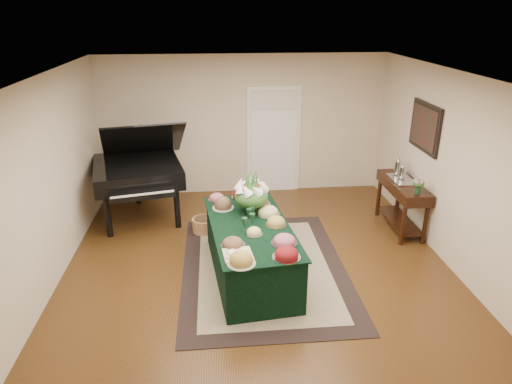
{
  "coord_description": "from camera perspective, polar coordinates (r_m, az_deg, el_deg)",
  "views": [
    {
      "loc": [
        -0.56,
        -5.67,
        3.49
      ],
      "look_at": [
        0.0,
        0.3,
        1.05
      ],
      "focal_mm": 32.0,
      "sensor_mm": 36.0,
      "label": 1
    }
  ],
  "objects": [
    {
      "name": "area_rug",
      "position": [
        6.65,
        0.98,
        -9.42
      ],
      "size": [
        2.31,
        3.23,
        0.01
      ],
      "color": "black",
      "rests_on": "ground"
    },
    {
      "name": "wicker_basket",
      "position": [
        7.65,
        -6.53,
        -4.14
      ],
      "size": [
        0.38,
        0.38,
        0.24
      ],
      "primitive_type": "cylinder",
      "color": "#AB7345",
      "rests_on": "ground"
    },
    {
      "name": "floral_centerpiece",
      "position": [
        6.41,
        -0.57,
        -0.06
      ],
      "size": [
        0.5,
        0.5,
        0.5
      ],
      "color": "#15351F",
      "rests_on": "buffet_table"
    },
    {
      "name": "ground",
      "position": [
        6.68,
        0.24,
        -9.35
      ],
      "size": [
        6.0,
        6.0,
        0.0
      ],
      "primitive_type": "plane",
      "color": "black",
      "rests_on": "ground"
    },
    {
      "name": "green_goblets",
      "position": [
        6.14,
        -0.81,
        -3.21
      ],
      "size": [
        0.2,
        0.41,
        0.18
      ],
      "color": "#15351F",
      "rests_on": "buffet_table"
    },
    {
      "name": "tea_service",
      "position": [
        7.94,
        17.6,
        2.5
      ],
      "size": [
        0.34,
        0.58,
        0.3
      ],
      "color": "#BABAC3",
      "rests_on": "mahogany_sideboard"
    },
    {
      "name": "buffet_table",
      "position": [
        6.32,
        -0.72,
        -7.26
      ],
      "size": [
        1.26,
        2.28,
        0.77
      ],
      "color": "black",
      "rests_on": "ground"
    },
    {
      "name": "wall_painting",
      "position": [
        7.65,
        20.37,
        7.61
      ],
      "size": [
        0.05,
        0.95,
        0.75
      ],
      "color": "black",
      "rests_on": "ground"
    },
    {
      "name": "pink_bouquet",
      "position": [
        7.33,
        19.66,
        0.96
      ],
      "size": [
        0.19,
        0.19,
        0.24
      ],
      "color": "#15351F",
      "rests_on": "mahogany_sideboard"
    },
    {
      "name": "kitchen_doorway",
      "position": [
        9.06,
        2.22,
        6.32
      ],
      "size": [
        1.05,
        0.07,
        2.1
      ],
      "color": "white",
      "rests_on": "ground"
    },
    {
      "name": "food_platters",
      "position": [
        6.14,
        -0.26,
        -3.63
      ],
      "size": [
        1.11,
        2.35,
        0.14
      ],
      "color": "#BABAC3",
      "rests_on": "buffet_table"
    },
    {
      "name": "mahogany_sideboard",
      "position": [
        7.88,
        17.87,
        -0.09
      ],
      "size": [
        0.45,
        1.31,
        0.84
      ],
      "color": "black",
      "rests_on": "ground"
    },
    {
      "name": "grand_piano",
      "position": [
        8.09,
        -14.52,
        2.61
      ],
      "size": [
        1.75,
        1.95,
        1.76
      ],
      "color": "black",
      "rests_on": "ground"
    },
    {
      "name": "cutting_board",
      "position": [
        5.43,
        -2.31,
        -7.52
      ],
      "size": [
        0.37,
        0.37,
        0.1
      ],
      "color": "tan",
      "rests_on": "buffet_table"
    }
  ]
}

